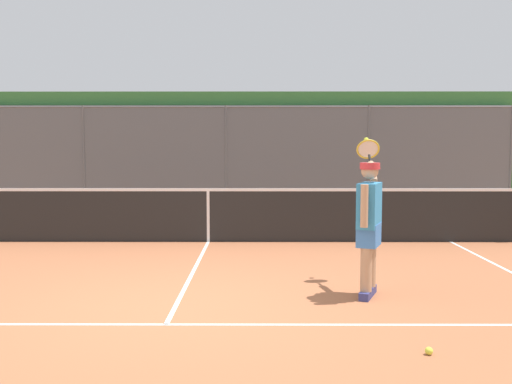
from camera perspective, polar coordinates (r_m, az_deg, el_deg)
The scene contains 6 objects.
ground_plane at distance 6.36m, azimuth -8.01°, elevation -11.21°, with size 60.00×60.00×0.00m, color #A8603D.
court_line_markings at distance 5.41m, azimuth -9.58°, elevation -14.10°, with size 8.75×8.70×0.01m.
fence_backdrop at distance 16.69m, azimuth -2.87°, elevation 4.23°, with size 18.86×1.37×3.22m.
tennis_net at distance 10.33m, azimuth -4.76°, elevation -2.22°, with size 11.24×0.09×1.07m.
tennis_player at distance 6.69m, azimuth 11.12°, elevation -2.69°, with size 0.46×1.33×1.83m.
tennis_ball_by_sideline at distance 5.16m, azimuth 16.76°, elevation -14.84°, with size 0.07×0.07×0.07m, color #D6E042.
Camera 1 is at (-0.89, 6.05, 1.74)m, focal length 40.38 mm.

